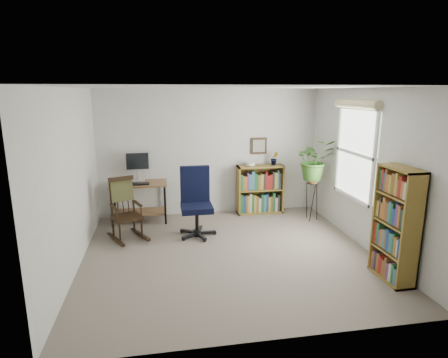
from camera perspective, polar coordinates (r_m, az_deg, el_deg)
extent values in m
cube|color=gray|center=(5.64, 0.71, -11.37)|extent=(4.20, 4.00, 0.00)
cube|color=silver|center=(5.13, 0.79, 13.81)|extent=(4.20, 4.00, 0.00)
cube|color=silver|center=(7.20, -2.19, 4.04)|extent=(4.20, 0.00, 2.40)
cube|color=silver|center=(3.39, 7.04, -6.71)|extent=(4.20, 0.00, 2.40)
cube|color=silver|center=(5.30, -22.19, -0.29)|extent=(0.00, 4.00, 2.40)
cube|color=silver|center=(6.00, 20.87, 1.32)|extent=(0.00, 4.00, 2.40)
cube|color=black|center=(6.82, -12.99, -0.73)|extent=(0.40, 0.15, 0.02)
imported|color=#336322|center=(6.90, 13.75, 5.80)|extent=(1.69, 1.88, 1.46)
imported|color=#336322|center=(7.34, 7.68, 2.54)|extent=(0.13, 0.24, 0.11)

